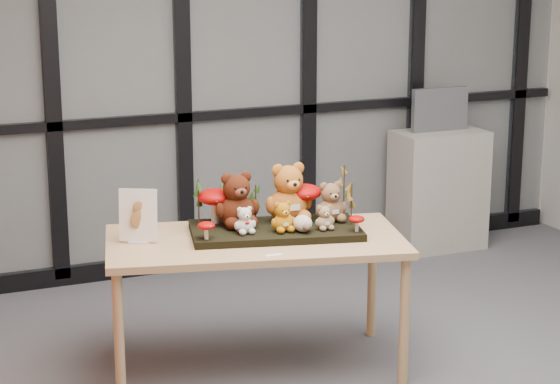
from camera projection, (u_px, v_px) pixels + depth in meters
name	position (u px, v px, depth m)	size (l,w,h in m)	color
room_shell	(448.00, 57.00, 4.47)	(5.00, 5.00, 5.00)	#B5B2AB
glass_partition	(247.00, 58.00, 6.74)	(4.90, 0.06, 2.78)	#2D383F
display_table	(255.00, 251.00, 5.18)	(1.64, 1.09, 0.71)	tan
diorama_tray	(275.00, 230.00, 5.23)	(0.87, 0.43, 0.04)	black
bear_pooh_yellow	(288.00, 189.00, 5.30)	(0.26, 0.24, 0.34)	#B4601E
bear_brown_medium	(236.00, 196.00, 5.22)	(0.24, 0.22, 0.31)	#41170A
bear_tan_back	(330.00, 199.00, 5.31)	(0.18, 0.16, 0.23)	brown
bear_small_yellow	(283.00, 215.00, 5.13)	(0.13, 0.12, 0.17)	#BD710D
bear_white_bow	(245.00, 219.00, 5.10)	(0.12, 0.11, 0.15)	silver
bear_beige_small	(324.00, 216.00, 5.17)	(0.11, 0.10, 0.14)	#9B7D57
plush_cream_hedgehog	(303.00, 223.00, 5.13)	(0.07, 0.07, 0.10)	beige
mushroom_back_left	(215.00, 204.00, 5.27)	(0.18, 0.18, 0.20)	#920504
mushroom_back_right	(304.00, 200.00, 5.35)	(0.19, 0.19, 0.21)	#920504
mushroom_front_left	(206.00, 229.00, 5.00)	(0.09, 0.09, 0.10)	#920504
mushroom_front_right	(357.00, 223.00, 5.14)	(0.08, 0.08, 0.09)	#920504
sprig_green_far_left	(199.00, 202.00, 5.24)	(0.05, 0.05, 0.24)	#153D0D
sprig_green_mid_left	(226.00, 202.00, 5.32)	(0.05, 0.05, 0.20)	#153D0D
sprig_dry_far_right	(344.00, 192.00, 5.34)	(0.05, 0.05, 0.29)	brown
sprig_dry_mid_right	(351.00, 204.00, 5.24)	(0.05, 0.05, 0.22)	brown
sprig_green_centre	(256.00, 202.00, 5.35)	(0.05, 0.05, 0.19)	#153D0D
sign_holder	(138.00, 218.00, 5.06)	(0.19, 0.12, 0.28)	silver
label_card	(274.00, 255.00, 4.88)	(0.08, 0.03, 0.00)	white
cabinet	(438.00, 190.00, 7.30)	(0.65, 0.38, 0.86)	gray
monitor	(440.00, 109.00, 7.17)	(0.44, 0.05, 0.31)	#52555A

